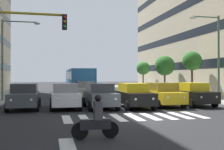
{
  "coord_description": "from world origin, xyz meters",
  "views": [
    {
      "loc": [
        4.45,
        14.32,
        2.22
      ],
      "look_at": [
        0.12,
        -4.9,
        2.29
      ],
      "focal_mm": 44.16,
      "sensor_mm": 36.0,
      "label": 1
    }
  ],
  "objects": [
    {
      "name": "building_left_block_0",
      "position": [
        -14.97,
        -19.1,
        10.25
      ],
      "size": [
        8.94,
        24.83,
        20.5
      ],
      "color": "beige",
      "rests_on": "ground_plane"
    },
    {
      "name": "motorcycle_with_rider",
      "position": [
        2.86,
        4.7,
        0.65
      ],
      "size": [
        1.7,
        0.37,
        1.57
      ],
      "color": "black",
      "rests_on": "ground_plane"
    },
    {
      "name": "street_tree_1",
      "position": [
        -9.05,
        -10.1,
        3.66
      ],
      "size": [
        1.87,
        1.87,
        4.49
      ],
      "color": "#513823",
      "rests_on": "sidewalk_left"
    },
    {
      "name": "street_tree_3",
      "position": [
        -8.9,
        -24.06,
        3.35
      ],
      "size": [
        1.97,
        1.97,
        4.21
      ],
      "color": "#513823",
      "rests_on": "sidewalk_left"
    },
    {
      "name": "car_0",
      "position": [
        -6.01,
        -4.56,
        0.89
      ],
      "size": [
        2.02,
        4.44,
        1.72
      ],
      "color": "black",
      "rests_on": "ground_plane"
    },
    {
      "name": "car_2",
      "position": [
        -1.25,
        -4.07,
        0.89
      ],
      "size": [
        2.02,
        4.44,
        1.72
      ],
      "color": "black",
      "rests_on": "ground_plane"
    },
    {
      "name": "car_row2_0",
      "position": [
        1.17,
        -12.36,
        0.89
      ],
      "size": [
        2.02,
        4.44,
        1.72
      ],
      "color": "#B2B7BC",
      "rests_on": "ground_plane"
    },
    {
      "name": "bus_behind_traffic",
      "position": [
        1.1,
        -18.36,
        1.86
      ],
      "size": [
        2.78,
        10.5,
        3.0
      ],
      "color": "#286BAD",
      "rests_on": "ground_plane"
    },
    {
      "name": "crosswalk_markings",
      "position": [
        -0.0,
        0.0,
        0.0
      ],
      "size": [
        7.65,
        2.8,
        0.01
      ],
      "color": "silver",
      "rests_on": "ground_plane"
    },
    {
      "name": "car_5",
      "position": [
        6.13,
        -5.0,
        0.89
      ],
      "size": [
        2.02,
        4.44,
        1.72
      ],
      "color": "#474C51",
      "rests_on": "ground_plane"
    },
    {
      "name": "car_3",
      "position": [
        1.1,
        -4.33,
        0.89
      ],
      "size": [
        2.02,
        4.44,
        1.72
      ],
      "color": "#474C51",
      "rests_on": "ground_plane"
    },
    {
      "name": "street_lamp_right",
      "position": [
        7.87,
        -10.57,
        4.43
      ],
      "size": [
        3.23,
        0.28,
        6.92
      ],
      "color": "#4C6B56",
      "rests_on": "sidewalk_right"
    },
    {
      "name": "street_tree_2",
      "position": [
        -8.93,
        -16.34,
        3.45
      ],
      "size": [
        2.37,
        2.37,
        4.51
      ],
      "color": "#513823",
      "rests_on": "sidewalk_left"
    },
    {
      "name": "ground_plane",
      "position": [
        0.0,
        0.0,
        0.0
      ],
      "size": [
        180.0,
        180.0,
        0.0
      ],
      "primitive_type": "plane",
      "color": "#262628"
    },
    {
      "name": "street_lamp_left",
      "position": [
        -8.01,
        -4.82,
        4.3
      ],
      "size": [
        2.58,
        0.28,
        6.79
      ],
      "color": "#4C6B56",
      "rests_on": "sidewalk_left"
    },
    {
      "name": "car_4",
      "position": [
        3.46,
        -4.74,
        0.89
      ],
      "size": [
        2.02,
        4.44,
        1.72
      ],
      "color": "silver",
      "rests_on": "ground_plane"
    },
    {
      "name": "lane_arrow_1",
      "position": [
        3.91,
        5.5,
        0.0
      ],
      "size": [
        0.5,
        2.2,
        0.01
      ],
      "primitive_type": "cube",
      "color": "silver",
      "rests_on": "ground_plane"
    },
    {
      "name": "car_1",
      "position": [
        -3.63,
        -4.61,
        0.89
      ],
      "size": [
        2.02,
        4.44,
        1.72
      ],
      "color": "gold",
      "rests_on": "ground_plane"
    },
    {
      "name": "traffic_light_gantry",
      "position": [
        6.33,
        0.23,
        3.66
      ],
      "size": [
        3.89,
        0.36,
        5.5
      ],
      "color": "#AD991E",
      "rests_on": "ground_plane"
    }
  ]
}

